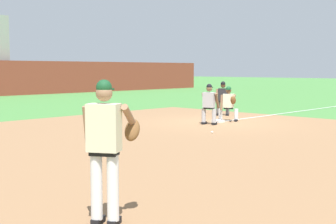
% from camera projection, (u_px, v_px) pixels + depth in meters
% --- Properties ---
extents(ground_plane, '(160.00, 160.00, 0.00)m').
position_uv_depth(ground_plane, '(218.00, 122.00, 17.43)').
color(ground_plane, '#47843D').
extents(infield_dirt_patch, '(18.00, 18.00, 0.01)m').
position_uv_depth(infield_dirt_patch, '(189.00, 148.00, 11.69)').
color(infield_dirt_patch, '#936B47').
rests_on(infield_dirt_patch, ground).
extents(foul_line_stripe, '(12.51, 0.10, 0.00)m').
position_uv_depth(foul_line_stripe, '(300.00, 111.00, 21.93)').
color(foul_line_stripe, white).
rests_on(foul_line_stripe, ground).
extents(first_base_bag, '(0.38, 0.38, 0.09)m').
position_uv_depth(first_base_bag, '(218.00, 121.00, 17.43)').
color(first_base_bag, white).
rests_on(first_base_bag, ground).
extents(baseball, '(0.07, 0.07, 0.07)m').
position_uv_depth(baseball, '(212.00, 132.00, 14.46)').
color(baseball, white).
rests_on(baseball, ground).
extents(pitcher, '(0.84, 0.58, 1.86)m').
position_uv_depth(pitcher, '(106.00, 143.00, 5.88)').
color(pitcher, black).
rests_on(pitcher, ground).
extents(first_baseman, '(0.82, 1.02, 1.34)m').
position_uv_depth(first_baseman, '(229.00, 102.00, 17.66)').
color(first_baseman, black).
rests_on(first_baseman, ground).
extents(baserunner, '(0.54, 0.65, 1.46)m').
position_uv_depth(baserunner, '(209.00, 103.00, 16.63)').
color(baserunner, black).
rests_on(baserunner, ground).
extents(umpire, '(0.63, 0.68, 1.46)m').
position_uv_depth(umpire, '(223.00, 97.00, 19.88)').
color(umpire, black).
rests_on(umpire, ground).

